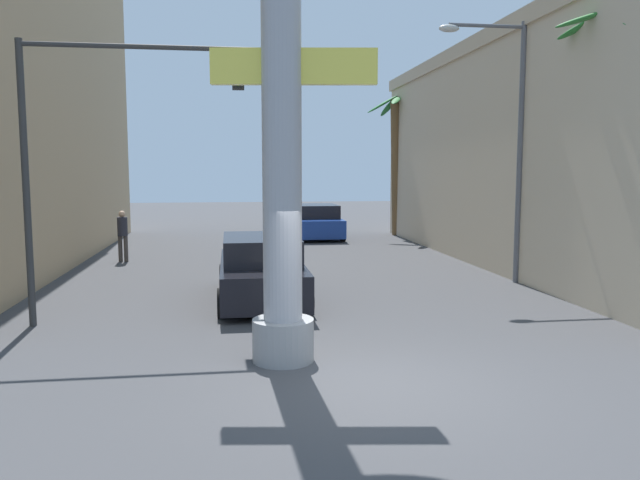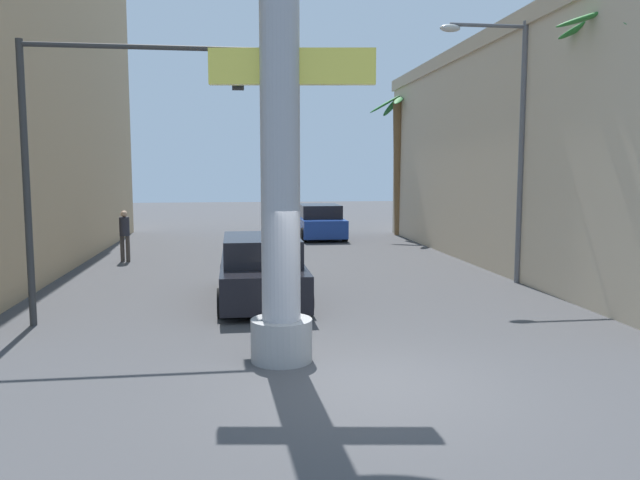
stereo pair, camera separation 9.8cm
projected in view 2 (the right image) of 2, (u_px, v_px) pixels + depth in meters
The scene contains 10 objects.
ground_plane at pixel (298, 274), 18.90m from camera, with size 88.32×88.32×0.00m, color #424244.
building_right at pixel (590, 152), 21.10m from camera, with size 8.30×21.72×7.53m.
neon_sign_pole at pixel (280, 79), 9.83m from camera, with size 2.98×1.02×9.44m.
street_lamp at pixel (509, 127), 17.01m from camera, with size 2.48×0.28×7.13m.
traffic_light_mast at pixel (105, 126), 12.45m from camera, with size 5.01×0.32×5.68m.
car_lead at pixel (262, 270), 15.08m from camera, with size 2.06×4.90×1.56m.
car_far at pixel (320, 222), 29.03m from camera, with size 2.07×4.42×1.56m.
palm_tree_near_right at pixel (614, 122), 13.93m from camera, with size 2.79×2.51×6.79m.
palm_tree_far_right at pixel (399, 151), 29.87m from camera, with size 3.13×3.02×6.72m.
pedestrian_far_left at pixel (125, 232), 21.44m from camera, with size 0.41×0.41×1.77m.
Camera 2 is at (-1.89, -8.58, 3.13)m, focal length 35.00 mm.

